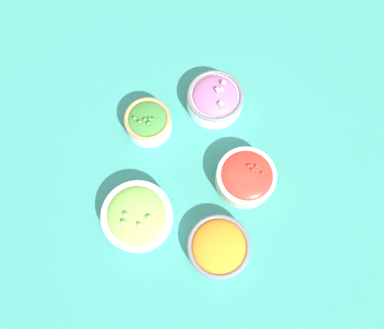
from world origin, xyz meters
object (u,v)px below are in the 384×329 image
object	(u,v)px
bowl_carrots	(219,246)
bowl_red_onion	(215,98)
bowl_lettuce	(137,216)
bowl_broccoli	(148,121)
bowl_cherry_tomatoes	(246,177)

from	to	relation	value
bowl_carrots	bowl_red_onion	distance (m)	0.39
bowl_lettuce	bowl_broccoli	size ratio (longest dim) A/B	1.42
bowl_broccoli	bowl_red_onion	world-z (taller)	bowl_red_onion
bowl_cherry_tomatoes	bowl_lettuce	bearing A→B (deg)	108.68
bowl_lettuce	bowl_red_onion	world-z (taller)	bowl_lettuce
bowl_carrots	bowl_broccoli	xyz separation A→B (m)	(0.33, 0.17, 0.01)
bowl_broccoli	bowl_red_onion	bearing A→B (deg)	-70.31
bowl_carrots	bowl_cherry_tomatoes	xyz separation A→B (m)	(0.17, -0.07, 0.01)
bowl_lettuce	bowl_carrots	distance (m)	0.21
bowl_broccoli	bowl_cherry_tomatoes	size ratio (longest dim) A/B	0.81
bowl_lettuce	bowl_red_onion	bearing A→B (deg)	-33.00
bowl_carrots	bowl_broccoli	distance (m)	0.37
bowl_broccoli	bowl_red_onion	size ratio (longest dim) A/B	0.81
bowl_cherry_tomatoes	bowl_carrots	bearing A→B (deg)	156.05
bowl_broccoli	bowl_red_onion	xyz separation A→B (m)	(0.06, -0.18, -0.00)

